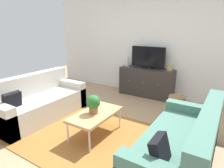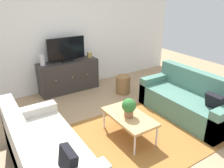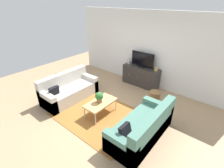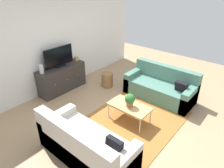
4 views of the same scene
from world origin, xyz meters
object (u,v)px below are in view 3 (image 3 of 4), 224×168
Objects in this scene: mantel_clock at (156,69)px; wicker_basket at (154,98)px; flat_screen_tv at (142,60)px; potted_plant at (99,97)px; couch_left_side at (69,90)px; coffee_table at (101,103)px; tv_console at (141,76)px; couch_right_side at (144,129)px; glass_vase at (129,61)px.

mantel_clock is 0.31× the size of wicker_basket.
mantel_clock is (0.59, -0.02, -0.21)m from flat_screen_tv.
flat_screen_tv is 6.90× the size of mantel_clock.
mantel_clock reaches higher than potted_plant.
wicker_basket is (2.37, 1.53, -0.08)m from couch_left_side.
coffee_table is at bearing -88.17° from flat_screen_tv.
couch_left_side is 14.19× the size of mantel_clock.
potted_plant is 2.36m from tv_console.
mantel_clock reaches higher than couch_left_side.
coffee_table is at bearing 1.51° from couch_left_side.
couch_right_side is 2.81m from tv_console.
couch_left_side is at bearing -119.57° from flat_screen_tv.
couch_right_side is 2.92m from flat_screen_tv.
tv_console is (-1.51, 2.37, 0.08)m from couch_right_side.
wicker_basket is at bearing 57.45° from potted_plant.
couch_left_side and couch_right_side have the same top height.
coffee_table is at bearing 178.49° from couch_right_side.
couch_left_side is at bearing -179.20° from potted_plant.
wicker_basket is (0.96, 1.51, -0.37)m from potted_plant.
coffee_table is 2.24× the size of wicker_basket.
coffee_table is at bearing 37.43° from potted_plant.
coffee_table is at bearing -88.16° from tv_console.
flat_screen_tv is at bearing 1.95° from glass_vase.
flat_screen_tv is 0.61m from glass_vase.
potted_plant is at bearing -102.82° from mantel_clock.
wicker_basket is at bearing 107.87° from couch_right_side.
flat_screen_tv is 3.74× the size of glass_vase.
flat_screen_tv reaches higher than couch_left_side.
coffee_table is at bearing -102.37° from mantel_clock.
tv_console is 0.77m from glass_vase.
couch_right_side is 1.44m from coffee_table.
potted_plant is (1.41, 0.02, 0.30)m from couch_left_side.
couch_right_side is 1.30× the size of tv_console.
coffee_table is 1.06× the size of flat_screen_tv.
flat_screen_tv is (-0.08, 2.36, 0.64)m from coffee_table.
couch_left_side is 2.74m from tv_console.
couch_left_side is 1.94× the size of coffee_table.
mantel_clock is (0.59, 0.00, 0.44)m from tv_console.
tv_console reaches higher than wicker_basket.
couch_left_side is 2.06× the size of flat_screen_tv.
couch_right_side is at bearing -0.78° from potted_plant.
glass_vase reaches higher than wicker_basket.
flat_screen_tv is (1.36, 2.39, 0.73)m from couch_left_side.
potted_plant is 1.83m from wicker_basket.
glass_vase is 1.18m from mantel_clock.
wicker_basket is (0.94, 1.49, -0.17)m from coffee_table.
glass_vase is at bearing 180.00° from tv_console.
couch_left_side is 4.34× the size of wicker_basket.
flat_screen_tv is at bearing 178.05° from mantel_clock.
couch_right_side reaches higher than potted_plant.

